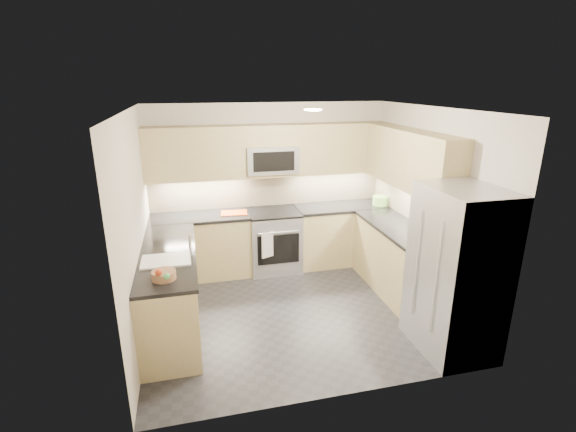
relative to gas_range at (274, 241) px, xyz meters
The scene contains 35 objects.
floor 1.35m from the gas_range, 90.00° to the right, with size 3.60×3.20×0.00m, color #26262B.
ceiling 2.41m from the gas_range, 90.00° to the right, with size 3.60×3.20×0.02m, color beige.
wall_back 0.86m from the gas_range, 90.00° to the left, with size 3.60×0.02×2.50m, color beige.
wall_front 2.98m from the gas_range, 90.00° to the right, with size 3.60×0.02×2.50m, color beige.
wall_left 2.34m from the gas_range, 144.69° to the right, with size 0.02×3.20×2.50m, color beige.
wall_right 2.34m from the gas_range, 35.31° to the right, with size 0.02×3.20×2.50m, color beige.
base_cab_back_left 1.09m from the gas_range, behind, with size 1.42×0.60×0.90m, color tan.
base_cab_back_right 1.09m from the gas_range, ahead, with size 1.42×0.60×0.90m, color tan.
base_cab_right 1.88m from the gas_range, 36.87° to the right, with size 0.60×1.70×0.90m, color tan.
base_cab_peninsula 1.97m from the gas_range, 139.64° to the right, with size 0.60×2.00×0.90m, color tan.
countertop_back_left 1.19m from the gas_range, behind, with size 1.42×0.63×0.04m, color black.
countertop_back_right 1.19m from the gas_range, ahead, with size 1.42×0.63×0.04m, color black.
countertop_right 1.93m from the gas_range, 36.87° to the right, with size 0.63×1.70×0.04m, color black.
countertop_peninsula 2.02m from the gas_range, 139.64° to the right, with size 0.63×2.00×0.04m, color black.
upper_cab_back 1.38m from the gas_range, 90.00° to the left, with size 3.60×0.35×0.75m, color tan.
upper_cab_right 2.35m from the gas_range, 31.61° to the right, with size 0.35×1.95×0.75m, color tan.
backsplash_back 0.81m from the gas_range, 90.00° to the left, with size 3.60×0.01×0.51m, color tan.
backsplash_right 2.11m from the gas_range, 24.68° to the right, with size 0.01×2.30×0.51m, color tan.
gas_range is the anchor object (origin of this frame).
range_cooktop 0.46m from the gas_range, ahead, with size 0.76×0.65×0.03m, color black.
oven_door_glass 0.33m from the gas_range, 90.00° to the right, with size 0.62×0.02×0.45m, color black.
oven_handle 0.44m from the gas_range, 90.00° to the right, with size 0.02×0.02×0.60m, color #B2B5BA.
microwave 1.25m from the gas_range, 90.00° to the left, with size 0.76×0.40×0.40m, color gray.
microwave_door 1.25m from the gas_range, 90.00° to the right, with size 0.60×0.01×0.28m, color black.
refrigerator 2.86m from the gas_range, 59.12° to the right, with size 0.70×0.90×1.80m, color #A8AAB0.
fridge_handle_left 2.86m from the gas_range, 67.48° to the right, with size 0.02×0.02×1.20m, color #B2B5BA.
fridge_handle_right 2.54m from the gas_range, 64.31° to the right, with size 0.02×0.02×1.20m, color #B2B5BA.
sink_basin 2.18m from the gas_range, 134.53° to the right, with size 0.52×0.38×0.16m, color white.
faucet 2.06m from the gas_range, 129.12° to the right, with size 0.03×0.03×0.28m, color silver.
utensil_bowl 1.79m from the gas_range, ahead, with size 0.24×0.24×0.14m, color #72B64E.
cutting_board 0.77m from the gas_range, behind, with size 0.38×0.27×0.01m, color #C44712.
fruit_basket 2.53m from the gas_range, 127.48° to the right, with size 0.23×0.23×0.09m, color #956645.
fruit_apple 2.63m from the gas_range, 127.07° to the right, with size 0.07×0.07×0.07m, color #BA3415.
fruit_pear 2.67m from the gas_range, 124.27° to the right, with size 0.06×0.06×0.06m, color green.
dish_towel_check 0.42m from the gas_range, 114.22° to the right, with size 0.20×0.02×0.38m, color silver.
Camera 1 is at (-1.20, -4.57, 2.79)m, focal length 26.00 mm.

